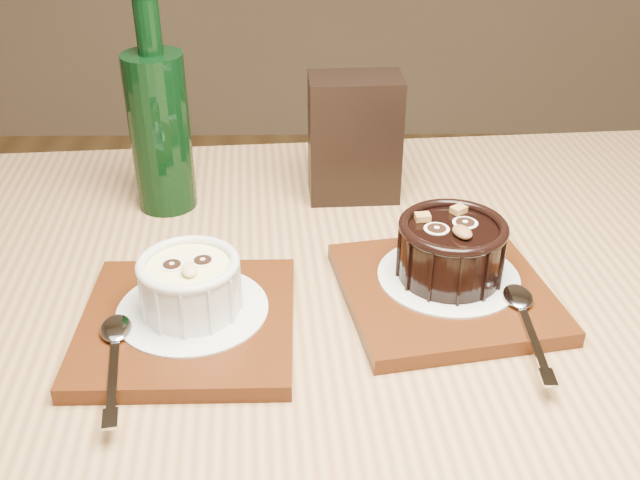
# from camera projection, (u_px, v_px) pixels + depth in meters

# --- Properties ---
(table) EXTENTS (1.26, 0.89, 0.75)m
(table) POSITION_uv_depth(u_px,v_px,m) (347.00, 404.00, 0.70)
(table) COLOR olive
(table) RESTS_ON ground
(tray_left) EXTENTS (0.18, 0.18, 0.01)m
(tray_left) POSITION_uv_depth(u_px,v_px,m) (188.00, 324.00, 0.64)
(tray_left) COLOR #4A210C
(tray_left) RESTS_ON table
(doily_left) EXTENTS (0.13, 0.13, 0.00)m
(doily_left) POSITION_uv_depth(u_px,v_px,m) (193.00, 309.00, 0.64)
(doily_left) COLOR silver
(doily_left) RESTS_ON tray_left
(ramekin_white) EXTENTS (0.09, 0.09, 0.05)m
(ramekin_white) POSITION_uv_depth(u_px,v_px,m) (190.00, 283.00, 0.63)
(ramekin_white) COLOR silver
(ramekin_white) RESTS_ON doily_left
(spoon_left) EXTENTS (0.05, 0.14, 0.01)m
(spoon_left) POSITION_uv_depth(u_px,v_px,m) (114.00, 355.00, 0.59)
(spoon_left) COLOR silver
(spoon_left) RESTS_ON tray_left
(tray_right) EXTENTS (0.21, 0.21, 0.01)m
(tray_right) POSITION_uv_depth(u_px,v_px,m) (445.00, 292.00, 0.68)
(tray_right) COLOR #4A210C
(tray_right) RESTS_ON table
(doily_right) EXTENTS (0.13, 0.13, 0.00)m
(doily_right) POSITION_uv_depth(u_px,v_px,m) (448.00, 276.00, 0.69)
(doily_right) COLOR silver
(doily_right) RESTS_ON tray_right
(ramekin_dark) EXTENTS (0.10, 0.10, 0.06)m
(ramekin_dark) POSITION_uv_depth(u_px,v_px,m) (451.00, 247.00, 0.67)
(ramekin_dark) COLOR black
(ramekin_dark) RESTS_ON doily_right
(spoon_right) EXTENTS (0.03, 0.13, 0.01)m
(spoon_right) POSITION_uv_depth(u_px,v_px,m) (527.00, 320.00, 0.62)
(spoon_right) COLOR silver
(spoon_right) RESTS_ON tray_right
(condiment_stand) EXTENTS (0.10, 0.07, 0.14)m
(condiment_stand) POSITION_uv_depth(u_px,v_px,m) (354.00, 138.00, 0.83)
(condiment_stand) COLOR black
(condiment_stand) RESTS_ON table
(green_bottle) EXTENTS (0.06, 0.06, 0.24)m
(green_bottle) POSITION_uv_depth(u_px,v_px,m) (160.00, 126.00, 0.79)
(green_bottle) COLOR black
(green_bottle) RESTS_ON table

